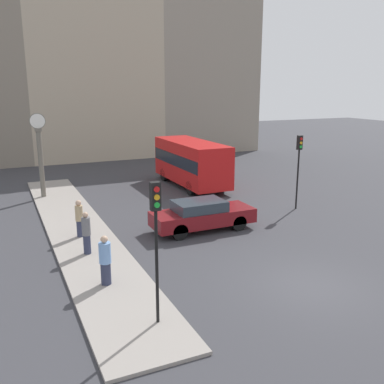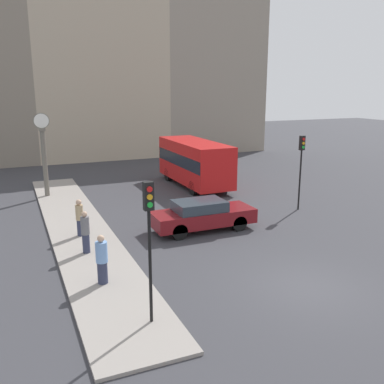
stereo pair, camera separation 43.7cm
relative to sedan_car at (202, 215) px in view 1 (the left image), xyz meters
name	(u,v)px [view 1 (the left image)]	position (x,y,z in m)	size (l,w,h in m)	color
ground_plane	(311,286)	(0.80, -6.70, -0.74)	(120.00, 120.00, 0.00)	#38383D
sidewalk_corner	(77,229)	(-5.30, 2.49, -0.69)	(2.69, 22.37, 0.11)	gray
building_row	(98,65)	(0.68, 22.95, 7.61)	(31.34, 5.00, 17.06)	gray
sedan_car	(202,215)	(0.00, 0.00, 0.00)	(4.79, 1.75, 1.43)	maroon
bus_distant	(191,161)	(3.32, 8.48, 0.96)	(2.43, 7.30, 2.99)	red
traffic_light_near	(156,225)	(-4.71, -6.83, 2.23)	(0.26, 0.24, 4.01)	black
traffic_light_far	(299,157)	(6.24, 1.08, 2.12)	(0.26, 0.24, 4.01)	black
street_clock	(40,155)	(-6.05, 9.22, 1.87)	(0.90, 0.37, 4.92)	#666056
pedestrian_grey_jacket	(86,233)	(-5.48, -0.94, 0.22)	(0.34, 0.34, 1.70)	#2D334C
pedestrian_tan_coat	(79,218)	(-5.37, 1.18, 0.20)	(0.33, 0.33, 1.65)	#2D334C
pedestrian_blue_stripe	(105,260)	(-5.45, -3.89, 0.20)	(0.40, 0.40, 1.69)	#2D334C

